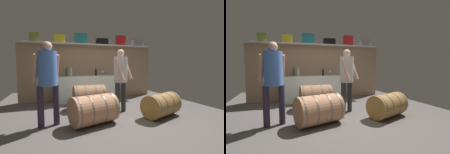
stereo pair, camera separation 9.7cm
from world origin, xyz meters
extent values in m
cube|color=#595451|center=(0.00, 0.60, -0.01)|extent=(5.92, 8.03, 0.02)
cube|color=#9D7F62|center=(0.00, 2.41, 0.95)|extent=(4.72, 0.10, 1.90)
cube|color=silver|center=(0.00, 2.26, 1.92)|extent=(4.34, 0.40, 0.03)
cube|color=olive|center=(-1.83, 2.26, 2.07)|extent=(0.30, 0.21, 0.27)
cube|color=yellow|center=(-1.07, 2.26, 2.06)|extent=(0.35, 0.24, 0.26)
cube|color=teal|center=(-0.39, 2.26, 2.10)|extent=(0.42, 0.30, 0.33)
cube|color=black|center=(0.36, 2.26, 2.04)|extent=(0.42, 0.33, 0.21)
cube|color=red|center=(1.09, 2.26, 2.11)|extent=(0.33, 0.21, 0.36)
cube|color=gray|center=(1.81, 2.26, 2.05)|extent=(0.42, 0.22, 0.24)
cube|color=white|center=(-0.28, 2.07, 0.42)|extent=(1.98, 0.56, 0.85)
cylinder|color=silver|center=(-0.77, 1.92, 0.96)|extent=(0.07, 0.07, 0.22)
sphere|color=silver|center=(-0.77, 1.92, 1.08)|extent=(0.07, 0.07, 0.07)
cylinder|color=silver|center=(-0.77, 1.92, 1.13)|extent=(0.02, 0.02, 0.08)
cylinder|color=black|center=(0.05, 1.96, 0.94)|extent=(0.07, 0.07, 0.18)
sphere|color=black|center=(0.05, 1.96, 1.04)|extent=(0.07, 0.07, 0.07)
cylinder|color=black|center=(0.05, 1.96, 1.09)|extent=(0.03, 0.03, 0.07)
cylinder|color=#2F5E30|center=(-0.89, 2.18, 0.95)|extent=(0.07, 0.07, 0.21)
sphere|color=#2F5E30|center=(-0.89, 2.18, 1.07)|extent=(0.07, 0.07, 0.07)
cylinder|color=#2F5E30|center=(-0.89, 2.18, 1.11)|extent=(0.03, 0.03, 0.06)
cylinder|color=white|center=(0.39, 2.28, 0.85)|extent=(0.06, 0.06, 0.00)
cylinder|color=white|center=(0.39, 2.28, 0.89)|extent=(0.01, 0.01, 0.08)
sphere|color=white|center=(0.39, 2.28, 0.96)|extent=(0.08, 0.08, 0.08)
sphere|color=maroon|center=(0.39, 2.28, 0.95)|extent=(0.05, 0.05, 0.05)
cylinder|color=tan|center=(-0.56, -0.16, 0.31)|extent=(1.04, 0.81, 0.60)
cylinder|color=slate|center=(-0.93, -0.26, 0.31)|extent=(0.18, 0.60, 0.61)
cylinder|color=slate|center=(-0.70, -0.20, 0.31)|extent=(0.18, 0.60, 0.61)
cylinder|color=slate|center=(-0.42, -0.12, 0.31)|extent=(0.18, 0.60, 0.61)
cylinder|color=slate|center=(-0.19, -0.06, 0.31)|extent=(0.18, 0.60, 0.61)
cylinder|color=#944F52|center=(-0.56, -0.16, 0.61)|extent=(0.04, 0.04, 0.01)
cylinder|color=#A4743A|center=(1.06, -0.22, 0.28)|extent=(1.04, 0.82, 0.54)
cylinder|color=slate|center=(0.70, -0.35, 0.28)|extent=(0.21, 0.53, 0.55)
cylinder|color=slate|center=(0.92, -0.27, 0.28)|extent=(0.21, 0.53, 0.55)
cylinder|color=slate|center=(1.20, -0.17, 0.28)|extent=(0.21, 0.53, 0.55)
cylinder|color=slate|center=(1.42, -0.09, 0.28)|extent=(0.21, 0.53, 0.55)
cylinder|color=#945440|center=(1.06, -0.22, 0.55)|extent=(0.04, 0.04, 0.01)
cylinder|color=#A37249|center=(-0.38, 1.07, 0.33)|extent=(0.86, 0.66, 0.65)
cylinder|color=slate|center=(-0.74, 1.07, 0.33)|extent=(0.04, 0.66, 0.66)
cylinder|color=slate|center=(-0.52, 1.07, 0.33)|extent=(0.04, 0.66, 0.66)
cylinder|color=slate|center=(-0.24, 1.07, 0.33)|extent=(0.04, 0.66, 0.66)
cylinder|color=slate|center=(-0.02, 1.07, 0.33)|extent=(0.04, 0.66, 0.66)
cylinder|color=#94474A|center=(-0.38, 1.07, 0.66)|extent=(0.04, 0.04, 0.01)
cylinder|color=#322A3F|center=(-1.28, 0.09, 0.41)|extent=(0.12, 0.12, 0.81)
cylinder|color=#322A3F|center=(-1.57, 0.02, 0.41)|extent=(0.12, 0.12, 0.81)
cylinder|color=#4A7AD5|center=(-1.42, 0.06, 1.15)|extent=(0.35, 0.35, 0.67)
sphere|color=tan|center=(-1.42, 0.06, 1.58)|extent=(0.19, 0.19, 0.19)
cylinder|color=tan|center=(-1.25, 0.21, 1.15)|extent=(0.14, 0.24, 0.57)
cylinder|color=tan|center=(-1.64, 0.11, 1.15)|extent=(0.15, 0.27, 0.57)
cylinder|color=#282F32|center=(0.16, 0.31, 0.39)|extent=(0.12, 0.12, 0.78)
cylinder|color=#282F32|center=(0.39, 0.47, 0.39)|extent=(0.12, 0.12, 0.78)
cylinder|color=silver|center=(0.28, 0.39, 1.10)|extent=(0.34, 0.34, 0.65)
sphere|color=#DBA28D|center=(0.28, 0.39, 1.51)|extent=(0.19, 0.19, 0.19)
cylinder|color=#DBA28D|center=(0.17, 0.20, 1.10)|extent=(0.22, 0.27, 0.54)
cylinder|color=#DBA28D|center=(0.49, 0.42, 1.10)|extent=(0.23, 0.28, 0.53)
camera|label=1|loc=(-1.36, -3.35, 1.23)|focal=26.06mm
camera|label=2|loc=(-1.27, -3.38, 1.23)|focal=26.06mm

